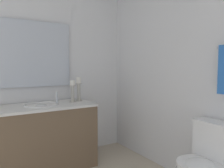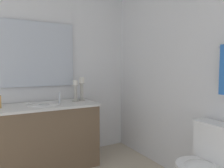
{
  "view_description": "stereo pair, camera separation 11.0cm",
  "coord_description": "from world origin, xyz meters",
  "px_view_note": "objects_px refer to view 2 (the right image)",
  "views": [
    {
      "loc": [
        1.42,
        -0.51,
        1.24
      ],
      "look_at": [
        -0.39,
        0.65,
        1.08
      ],
      "focal_mm": 34.34,
      "sensor_mm": 36.0,
      "label": 1
    },
    {
      "loc": [
        1.47,
        -0.42,
        1.24
      ],
      "look_at": [
        -0.39,
        0.65,
        1.08
      ],
      "focal_mm": 34.34,
      "sensor_mm": 36.0,
      "label": 2
    }
  ],
  "objects_px": {
    "vanity_cabinet": "(45,137)",
    "candle_holder_tall": "(82,88)",
    "sink_basin": "(44,108)",
    "candle_holder_short": "(75,90)",
    "mirror": "(38,54)"
  },
  "relations": [
    {
      "from": "candle_holder_short",
      "to": "sink_basin",
      "type": "bearing_deg",
      "value": -85.97
    },
    {
      "from": "vanity_cabinet",
      "to": "candle_holder_short",
      "type": "relative_size",
      "value": 4.52
    },
    {
      "from": "candle_holder_tall",
      "to": "mirror",
      "type": "bearing_deg",
      "value": -113.15
    },
    {
      "from": "vanity_cabinet",
      "to": "candle_holder_tall",
      "type": "xyz_separation_m",
      "value": [
        -0.06,
        0.51,
        0.57
      ]
    },
    {
      "from": "mirror",
      "to": "candle_holder_tall",
      "type": "bearing_deg",
      "value": 66.85
    },
    {
      "from": "sink_basin",
      "to": "candle_holder_short",
      "type": "relative_size",
      "value": 1.44
    },
    {
      "from": "vanity_cabinet",
      "to": "candle_holder_short",
      "type": "height_order",
      "value": "candle_holder_short"
    },
    {
      "from": "sink_basin",
      "to": "candle_holder_tall",
      "type": "xyz_separation_m",
      "value": [
        -0.06,
        0.51,
        0.21
      ]
    },
    {
      "from": "sink_basin",
      "to": "mirror",
      "type": "xyz_separation_m",
      "value": [
        -0.28,
        -0.0,
        0.66
      ]
    },
    {
      "from": "candle_holder_tall",
      "to": "candle_holder_short",
      "type": "relative_size",
      "value": 1.14
    },
    {
      "from": "candle_holder_tall",
      "to": "candle_holder_short",
      "type": "distance_m",
      "value": 0.11
    },
    {
      "from": "candle_holder_short",
      "to": "mirror",
      "type": "bearing_deg",
      "value": -121.48
    },
    {
      "from": "vanity_cabinet",
      "to": "mirror",
      "type": "relative_size",
      "value": 1.36
    },
    {
      "from": "sink_basin",
      "to": "candle_holder_short",
      "type": "height_order",
      "value": "candle_holder_short"
    },
    {
      "from": "vanity_cabinet",
      "to": "candle_holder_tall",
      "type": "relative_size",
      "value": 3.97
    }
  ]
}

